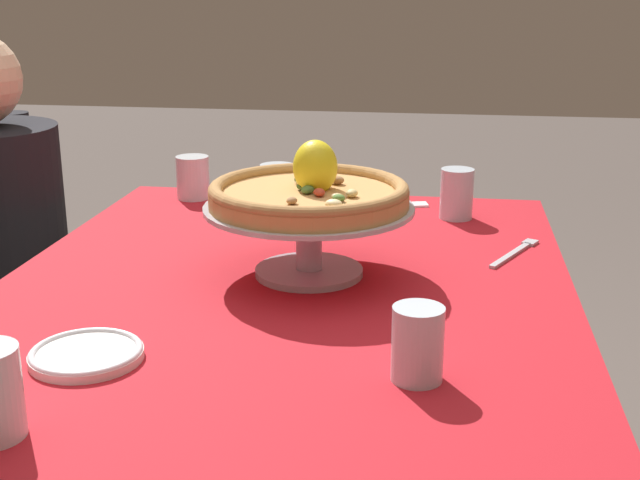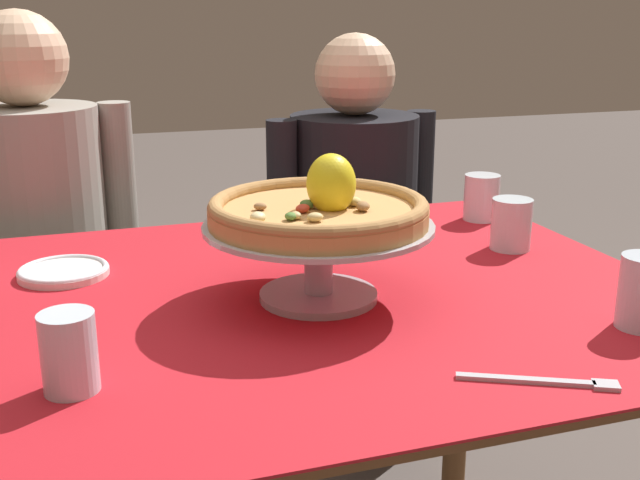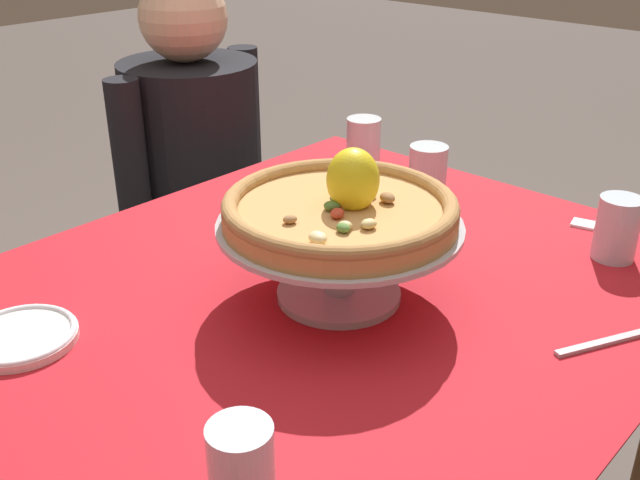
{
  "view_description": "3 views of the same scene",
  "coord_description": "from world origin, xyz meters",
  "views": [
    {
      "loc": [
        -1.36,
        -0.26,
        1.27
      ],
      "look_at": [
        0.03,
        -0.06,
        0.84
      ],
      "focal_mm": 47.7,
      "sensor_mm": 36.0,
      "label": 1
    },
    {
      "loc": [
        -0.32,
        -1.15,
        1.21
      ],
      "look_at": [
        0.06,
        -0.0,
        0.86
      ],
      "focal_mm": 43.28,
      "sensor_mm": 36.0,
      "label": 2
    },
    {
      "loc": [
        -0.7,
        -0.67,
        1.34
      ],
      "look_at": [
        0.06,
        0.02,
        0.84
      ],
      "focal_mm": 41.15,
      "sensor_mm": 36.0,
      "label": 3
    }
  ],
  "objects": [
    {
      "name": "pizza",
      "position": [
        0.04,
        -0.04,
        0.92
      ],
      "size": [
        0.35,
        0.35,
        0.11
      ],
      "color": "tan",
      "rests_on": "pizza_stand"
    },
    {
      "name": "dinner_fork",
      "position": [
        0.22,
        -0.41,
        0.77
      ],
      "size": [
        0.19,
        0.1,
        0.01
      ],
      "color": "#B7B7C1",
      "rests_on": "dining_table"
    },
    {
      "name": "diner_right",
      "position": [
        0.41,
        0.78,
        0.57
      ],
      "size": [
        0.5,
        0.39,
        1.16
      ],
      "color": "black",
      "rests_on": "ground"
    },
    {
      "name": "water_glass_back_right",
      "position": [
        0.54,
        0.32,
        0.81
      ],
      "size": [
        0.08,
        0.08,
        0.1
      ],
      "color": "white",
      "rests_on": "dining_table"
    },
    {
      "name": "side_plate",
      "position": [
        -0.35,
        0.21,
        0.78
      ],
      "size": [
        0.16,
        0.16,
        0.02
      ],
      "color": "white",
      "rests_on": "dining_table"
    },
    {
      "name": "pizza_stand",
      "position": [
        0.04,
        -0.04,
        0.85
      ],
      "size": [
        0.37,
        0.37,
        0.13
      ],
      "color": "#B7B7C1",
      "rests_on": "dining_table"
    },
    {
      "name": "water_glass_side_right",
      "position": [
        0.48,
        0.11,
        0.81
      ],
      "size": [
        0.08,
        0.08,
        0.1
      ],
      "color": "silver",
      "rests_on": "dining_table"
    },
    {
      "name": "dining_table",
      "position": [
        0.0,
        0.0,
        0.66
      ],
      "size": [
        1.28,
        0.99,
        0.77
      ],
      "color": "brown",
      "rests_on": "ground"
    },
    {
      "name": "water_glass_front_right",
      "position": [
        0.46,
        -0.29,
        0.82
      ],
      "size": [
        0.07,
        0.07,
        0.11
      ],
      "color": "silver",
      "rests_on": "dining_table"
    },
    {
      "name": "water_glass_front_left",
      "position": [
        -0.34,
        -0.24,
        0.81
      ],
      "size": [
        0.07,
        0.07,
        0.1
      ],
      "color": "silver",
      "rests_on": "dining_table"
    },
    {
      "name": "sugar_packet",
      "position": [
        0.55,
        -0.21,
        0.77
      ],
      "size": [
        0.05,
        0.06,
        0.0
      ],
      "primitive_type": "cube",
      "rotation": [
        0.0,
        0.0,
        1.8
      ],
      "color": "white",
      "rests_on": "dining_table"
    }
  ]
}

